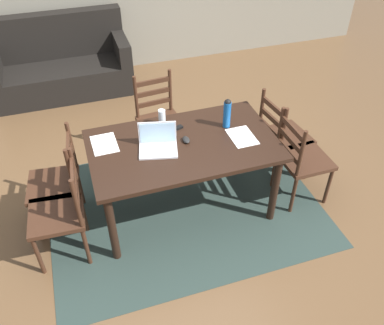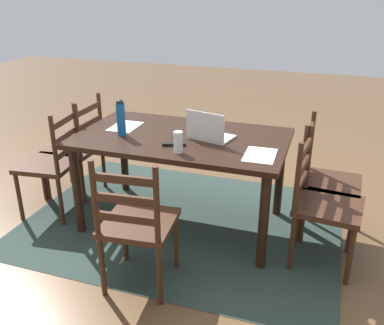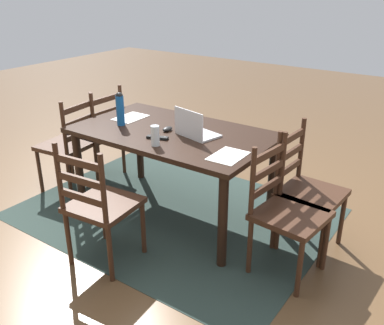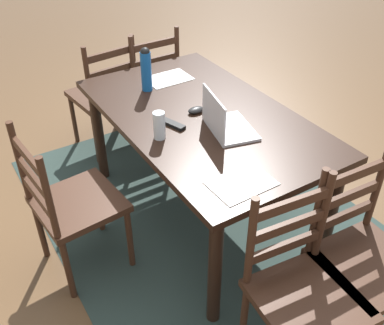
# 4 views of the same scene
# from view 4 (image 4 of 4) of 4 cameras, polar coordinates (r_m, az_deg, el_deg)

# --- Properties ---
(ground_plane) EXTENTS (14.00, 14.00, 0.00)m
(ground_plane) POSITION_cam_4_polar(r_m,az_deg,el_deg) (3.08, 1.12, -6.38)
(ground_plane) COLOR brown
(area_rug) EXTENTS (2.56, 1.92, 0.01)m
(area_rug) POSITION_cam_4_polar(r_m,az_deg,el_deg) (3.07, 1.12, -6.33)
(area_rug) COLOR #283833
(area_rug) RESTS_ON ground
(dining_table) EXTENTS (1.63, 0.95, 0.77)m
(dining_table) POSITION_cam_4_polar(r_m,az_deg,el_deg) (2.67, 1.29, 4.51)
(dining_table) COLOR black
(dining_table) RESTS_ON ground
(chair_right_near) EXTENTS (0.45, 0.45, 0.95)m
(chair_right_near) POSITION_cam_4_polar(r_m,az_deg,el_deg) (3.70, -5.69, 9.93)
(chair_right_near) COLOR #3D2316
(chair_right_near) RESTS_ON ground
(chair_left_far) EXTENTS (0.48, 0.48, 0.95)m
(chair_left_far) POSITION_cam_4_polar(r_m,az_deg,el_deg) (2.08, 14.01, -15.82)
(chair_left_far) COLOR #3D2316
(chair_left_far) RESTS_ON ground
(chair_far_head) EXTENTS (0.48, 0.48, 0.95)m
(chair_far_head) POSITION_cam_4_polar(r_m,az_deg,el_deg) (2.52, -15.20, -5.23)
(chair_far_head) COLOR #3D2316
(chair_far_head) RESTS_ON ground
(chair_left_near) EXTENTS (0.47, 0.47, 0.95)m
(chair_left_near) POSITION_cam_4_polar(r_m,az_deg,el_deg) (2.30, 20.94, -11.30)
(chair_left_near) COLOR #3D2316
(chair_left_near) RESTS_ON ground
(chair_right_far) EXTENTS (0.49, 0.49, 0.95)m
(chair_right_far) POSITION_cam_4_polar(r_m,az_deg,el_deg) (3.57, -11.12, 8.41)
(chair_right_far) COLOR #3D2316
(chair_right_far) RESTS_ON ground
(laptop) EXTENTS (0.36, 0.29, 0.23)m
(laptop) POSITION_cam_4_polar(r_m,az_deg,el_deg) (2.43, 4.05, 5.21)
(laptop) COLOR silver
(laptop) RESTS_ON dining_table
(water_bottle) EXTENTS (0.07, 0.07, 0.28)m
(water_bottle) POSITION_cam_4_polar(r_m,az_deg,el_deg) (2.85, -5.90, 11.89)
(water_bottle) COLOR #145199
(water_bottle) RESTS_ON dining_table
(drinking_glass) EXTENTS (0.06, 0.06, 0.15)m
(drinking_glass) POSITION_cam_4_polar(r_m,az_deg,el_deg) (2.37, -4.22, 4.76)
(drinking_glass) COLOR silver
(drinking_glass) RESTS_ON dining_table
(computer_mouse) EXTENTS (0.06, 0.10, 0.03)m
(computer_mouse) POSITION_cam_4_polar(r_m,az_deg,el_deg) (2.63, 0.50, 6.74)
(computer_mouse) COLOR black
(computer_mouse) RESTS_ON dining_table
(tv_remote) EXTENTS (0.18, 0.10, 0.02)m
(tv_remote) POSITION_cam_4_polar(r_m,az_deg,el_deg) (2.51, -2.60, 4.98)
(tv_remote) COLOR black
(tv_remote) RESTS_ON dining_table
(paper_stack_left) EXTENTS (0.21, 0.30, 0.00)m
(paper_stack_left) POSITION_cam_4_polar(r_m,az_deg,el_deg) (3.05, -3.04, 10.69)
(paper_stack_left) COLOR white
(paper_stack_left) RESTS_ON dining_table
(paper_stack_right) EXTENTS (0.22, 0.30, 0.00)m
(paper_stack_right) POSITION_cam_4_polar(r_m,az_deg,el_deg) (2.09, 6.34, -2.67)
(paper_stack_right) COLOR white
(paper_stack_right) RESTS_ON dining_table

